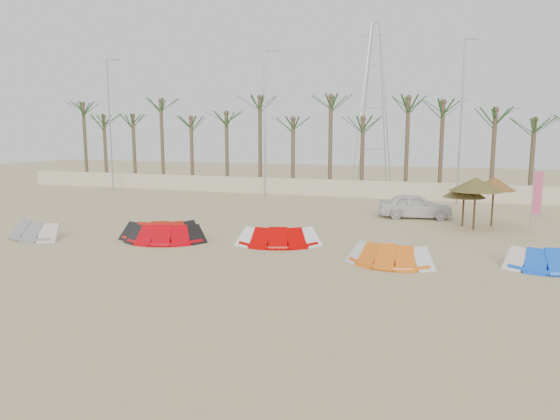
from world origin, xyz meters
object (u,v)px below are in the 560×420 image
(kite_red_mid, at_px, (169,232))
(kite_red_right, at_px, (281,235))
(kite_orange, at_px, (390,253))
(kite_blue, at_px, (551,257))
(parasol_mid, at_px, (476,184))
(kite_grey, at_px, (39,227))
(parasol_left, at_px, (464,191))
(kite_red_left, at_px, (165,228))
(parasol_right, at_px, (494,184))
(car, at_px, (415,206))

(kite_red_mid, distance_m, kite_red_right, 5.11)
(kite_orange, height_order, kite_blue, same)
(parasol_mid, bearing_deg, kite_grey, -156.79)
(kite_grey, bearing_deg, kite_orange, 0.81)
(kite_red_right, bearing_deg, parasol_left, 42.67)
(kite_red_left, height_order, parasol_right, parasol_right)
(car, bearing_deg, parasol_left, -135.68)
(kite_red_left, distance_m, car, 14.31)
(kite_red_left, distance_m, parasol_right, 16.98)
(kite_red_right, distance_m, kite_blue, 10.60)
(kite_orange, distance_m, parasol_mid, 9.04)
(kite_grey, bearing_deg, kite_blue, 3.64)
(kite_red_mid, height_order, car, car)
(kite_red_left, distance_m, kite_orange, 10.71)
(kite_grey, xyz_separation_m, kite_orange, (16.44, 0.23, -0.00))
(kite_red_mid, relative_size, kite_orange, 1.15)
(kite_blue, relative_size, parasol_left, 1.48)
(kite_orange, relative_size, car, 0.80)
(kite_red_mid, height_order, parasol_right, parasol_right)
(parasol_mid, height_order, parasol_right, parasol_mid)
(kite_orange, distance_m, parasol_left, 9.49)
(kite_blue, bearing_deg, kite_red_mid, -178.43)
(kite_grey, distance_m, kite_red_mid, 6.57)
(kite_red_mid, xyz_separation_m, parasol_right, (14.15, 8.82, 1.83))
(kite_red_mid, relative_size, kite_blue, 1.14)
(kite_red_mid, height_order, kite_orange, same)
(kite_grey, xyz_separation_m, kite_red_left, (5.83, 1.70, 0.00))
(parasol_left, xyz_separation_m, parasol_mid, (0.51, -0.75, 0.42))
(kite_red_right, height_order, car, car)
(kite_red_mid, bearing_deg, parasol_left, 32.92)
(kite_grey, height_order, kite_red_mid, same)
(kite_grey, distance_m, kite_blue, 22.09)
(kite_red_left, xyz_separation_m, parasol_left, (13.36, 7.49, 1.47))
(kite_red_mid, distance_m, kite_blue, 15.56)
(parasol_left, relative_size, parasol_mid, 0.84)
(kite_blue, xyz_separation_m, car, (-5.42, 9.68, 0.29))
(kite_red_mid, height_order, kite_red_right, same)
(kite_red_right, height_order, kite_blue, same)
(parasol_left, bearing_deg, kite_red_left, -150.72)
(kite_red_right, xyz_separation_m, parasol_right, (9.17, 7.71, 1.83))
(kite_grey, distance_m, parasol_right, 22.92)
(kite_red_right, bearing_deg, kite_red_left, -176.12)
(kite_red_mid, bearing_deg, kite_blue, 1.57)
(kite_blue, bearing_deg, parasol_right, 99.51)
(kite_grey, relative_size, kite_red_right, 1.01)
(kite_red_mid, bearing_deg, kite_red_right, 12.59)
(kite_blue, height_order, car, car)
(kite_red_left, xyz_separation_m, kite_blue, (16.22, -0.30, -0.00))
(kite_red_left, relative_size, kite_red_right, 1.05)
(kite_grey, height_order, parasol_mid, parasol_mid)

